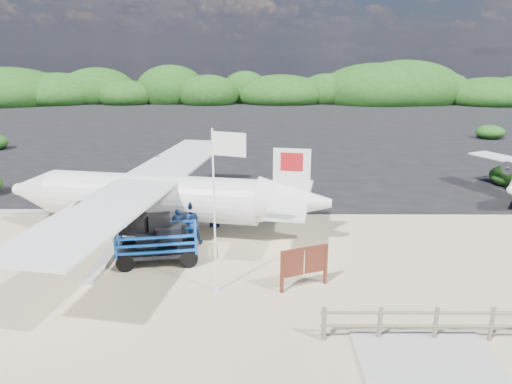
% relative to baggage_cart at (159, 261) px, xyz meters
% --- Properties ---
extents(ground, '(160.00, 160.00, 0.00)m').
position_rel_baggage_cart_xyz_m(ground, '(2.48, 0.17, 0.00)').
color(ground, beige).
extents(asphalt_apron, '(90.00, 50.00, 0.04)m').
position_rel_baggage_cart_xyz_m(asphalt_apron, '(2.48, 30.17, 0.00)').
color(asphalt_apron, '#B2B2B2').
rests_on(asphalt_apron, ground).
extents(lagoon, '(9.00, 7.00, 0.40)m').
position_rel_baggage_cart_xyz_m(lagoon, '(-6.52, 1.67, 0.00)').
color(lagoon, '#B2B2B2').
rests_on(lagoon, ground).
extents(walkway_pad, '(3.50, 2.50, 0.10)m').
position_rel_baggage_cart_xyz_m(walkway_pad, '(7.98, -5.83, 0.00)').
color(walkway_pad, '#B2B2B2').
rests_on(walkway_pad, ground).
extents(vegetation_band, '(124.00, 8.00, 4.40)m').
position_rel_baggage_cart_xyz_m(vegetation_band, '(2.48, 55.17, 0.00)').
color(vegetation_band, '#B2B2B2').
rests_on(vegetation_band, ground).
extents(fence, '(6.40, 2.00, 1.10)m').
position_rel_baggage_cart_xyz_m(fence, '(8.48, -4.83, 0.00)').
color(fence, '#B2B2B2').
rests_on(fence, ground).
extents(baggage_cart, '(3.35, 2.23, 1.56)m').
position_rel_baggage_cart_xyz_m(baggage_cart, '(0.00, 0.00, 0.00)').
color(baggage_cart, blue).
rests_on(baggage_cart, ground).
extents(flagpole, '(1.16, 0.78, 5.36)m').
position_rel_baggage_cart_xyz_m(flagpole, '(2.35, -2.18, 0.00)').
color(flagpole, white).
rests_on(flagpole, ground).
extents(signboard, '(1.74, 0.84, 1.49)m').
position_rel_baggage_cart_xyz_m(signboard, '(5.22, -1.97, 0.00)').
color(signboard, maroon).
rests_on(signboard, ground).
extents(crew_a, '(0.58, 0.39, 1.53)m').
position_rel_baggage_cart_xyz_m(crew_a, '(0.49, 1.71, 0.77)').
color(crew_a, navy).
rests_on(crew_a, ground).
extents(crew_b, '(1.08, 0.94, 1.88)m').
position_rel_baggage_cart_xyz_m(crew_b, '(1.00, 1.64, 0.94)').
color(crew_b, navy).
rests_on(crew_b, ground).
extents(crew_c, '(1.17, 0.79, 1.84)m').
position_rel_baggage_cart_xyz_m(crew_c, '(1.75, 3.48, 0.92)').
color(crew_c, navy).
rests_on(crew_c, ground).
extents(aircraft_large, '(19.24, 19.24, 5.00)m').
position_rel_baggage_cart_xyz_m(aircraft_large, '(15.84, 20.41, 0.00)').
color(aircraft_large, '#B2B2B2').
rests_on(aircraft_large, ground).
extents(aircraft_small, '(10.39, 10.39, 2.78)m').
position_rel_baggage_cart_xyz_m(aircraft_small, '(-3.18, 37.35, 0.00)').
color(aircraft_small, '#B2B2B2').
rests_on(aircraft_small, ground).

